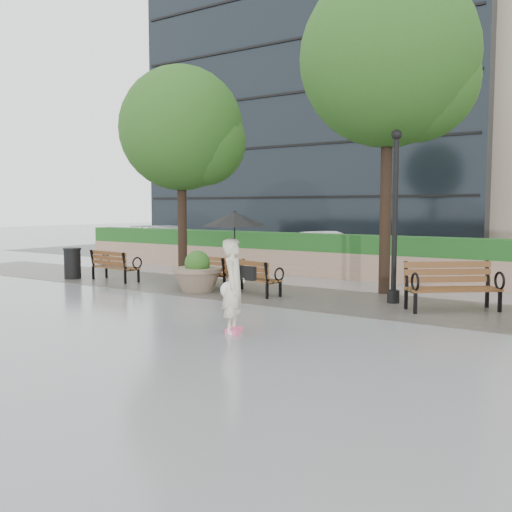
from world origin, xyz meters
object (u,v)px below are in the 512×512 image
Objects in this scene: lamppost at (395,228)px; pedestrian at (234,260)px; bench_2 at (251,284)px; planter_left at (197,276)px; car_right at (327,248)px; bench_1 at (217,279)px; bench_3 at (452,297)px; trash_bin at (72,264)px; car_left at (173,240)px; bench_0 at (115,272)px.

lamppost reaches higher than pedestrian.
bench_2 is 1.35× the size of planter_left.
bench_1 is at bearing -163.36° from car_right.
lamppost is (4.87, 0.34, 1.49)m from bench_1.
lamppost is at bearing 130.74° from bench_3.
trash_bin is (-11.14, -1.05, 0.14)m from bench_3.
bench_3 is 0.50× the size of lamppost.
bench_3 is 0.51× the size of car_right.
car_left is at bearing -26.71° from bench_2.
pedestrian reaches higher than car_left.
bench_3 is at bearing 8.29° from planter_left.
bench_0 is at bearing 12.96° from bench_2.
bench_0 is at bearing 175.84° from planter_left.
bench_1 is 5.10m from lamppost.
bench_0 is at bearing -136.78° from car_left.
trash_bin is at bearing -146.37° from car_left.
bench_1 is 1.23× the size of planter_left.
planter_left is at bearing -85.70° from bench_1.
trash_bin is 0.23× the size of lamppost.
lamppost reaches higher than car_right.
pedestrian is at bearing -161.13° from bench_3.
trash_bin is (-4.87, -0.13, 0.03)m from planter_left.
bench_2 is 0.45× the size of car_right.
pedestrian is (2.21, -3.72, 1.03)m from bench_2.
lamppost is (-1.39, 0.23, 1.42)m from bench_3.
lamppost is at bearing 13.22° from planter_left.
lamppost is (9.75, 1.28, 1.28)m from trash_bin.
car_right is (4.57, 8.09, 0.18)m from trash_bin.
lamppost reaches higher than trash_bin.
trash_bin is 9.92m from lamppost.
pedestrian is (3.66, -3.35, 0.87)m from planter_left.
bench_2 is 0.82× the size of pedestrian.
pedestrian reaches higher than car_right.
bench_3 is at bearing -169.55° from bench_0.
pedestrian reaches higher than bench_0.
lamppost is (3.42, 0.78, 1.47)m from bench_2.
bench_0 is at bearing 172.23° from car_right.
car_left is 16.36m from pedestrian.
bench_1 is 0.41× the size of car_right.
car_left is 1.21× the size of car_right.
trash_bin is (-4.88, -0.94, 0.21)m from bench_1.
bench_2 is 6.35m from trash_bin.
bench_0 is at bearing -173.80° from lamppost.
lamppost is 0.85× the size of car_left.
planter_left is (3.40, -0.25, 0.15)m from bench_0.
car_left reaches higher than trash_bin.
trash_bin is at bearing 145.66° from bench_3.
pedestrian is at bearing -42.47° from planter_left.
bench_0 is 0.46× the size of car_right.
bench_3 is at bearing 6.33° from bench_1.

